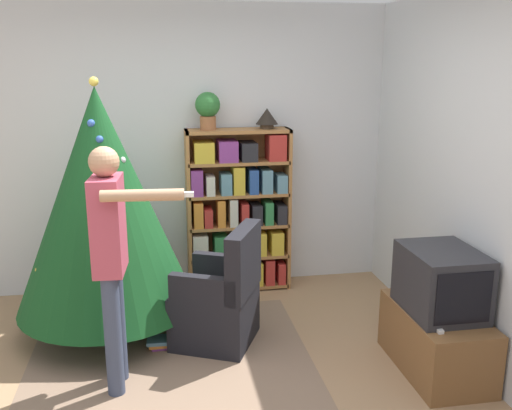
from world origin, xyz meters
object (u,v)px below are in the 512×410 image
object	(u,v)px
potted_plant	(208,108)
table_lamp	(267,117)
bookshelf	(239,212)
television	(441,281)
armchair	(220,303)
standing_person	(111,250)
christmas_tree	(102,201)

from	to	relation	value
potted_plant	table_lamp	bearing A→B (deg)	0.00
bookshelf	television	distance (m)	2.05
television	armchair	bearing A→B (deg)	155.04
television	table_lamp	bearing A→B (deg)	116.82
standing_person	table_lamp	world-z (taller)	table_lamp
television	bookshelf	bearing A→B (deg)	123.48
armchair	standing_person	xyz separation A→B (m)	(-0.73, -0.49, 0.63)
bookshelf	armchair	size ratio (longest dim) A/B	1.63
television	table_lamp	size ratio (longest dim) A/B	2.94
christmas_tree	potted_plant	world-z (taller)	christmas_tree
television	standing_person	world-z (taller)	standing_person
bookshelf	potted_plant	bearing A→B (deg)	178.75
television	standing_person	xyz separation A→B (m)	(-2.15, 0.17, 0.29)
bookshelf	armchair	bearing A→B (deg)	-105.91
table_lamp	christmas_tree	bearing A→B (deg)	-153.27
armchair	table_lamp	bearing A→B (deg)	176.76
standing_person	table_lamp	distance (m)	2.11
armchair	table_lamp	xyz separation A→B (m)	(0.56, 1.05, 1.28)
television	christmas_tree	world-z (taller)	christmas_tree
christmas_tree	potted_plant	xyz separation A→B (m)	(0.88, 0.71, 0.63)
potted_plant	table_lamp	size ratio (longest dim) A/B	1.64
armchair	christmas_tree	bearing A→B (deg)	-86.96
table_lamp	bookshelf	bearing A→B (deg)	-178.74
television	potted_plant	size ratio (longest dim) A/B	1.79
bookshelf	potted_plant	distance (m)	0.99
bookshelf	table_lamp	size ratio (longest dim) A/B	7.52
standing_person	television	bearing A→B (deg)	89.94
armchair	standing_person	world-z (taller)	standing_person
christmas_tree	table_lamp	world-z (taller)	christmas_tree
bookshelf	table_lamp	xyz separation A→B (m)	(0.26, 0.01, 0.86)
television	standing_person	distance (m)	2.18
christmas_tree	standing_person	distance (m)	0.85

